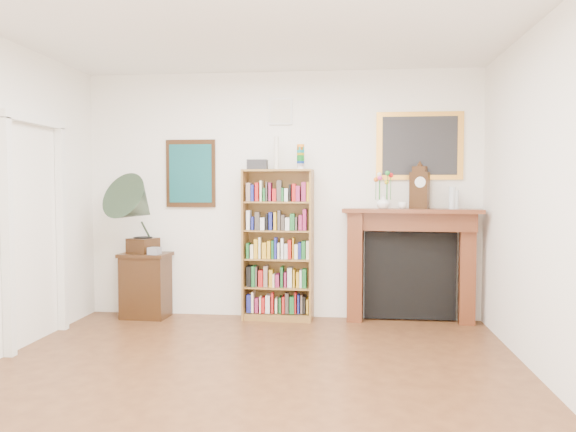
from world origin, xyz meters
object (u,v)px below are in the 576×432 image
Objects in this scene: mantel_clock at (419,188)px; bookshelf at (278,236)px; side_cabinet at (146,285)px; teacup at (403,205)px; cd_stack at (154,251)px; fireplace at (411,255)px; bottle_right at (456,200)px; flower_vase at (383,202)px; gramophone at (138,209)px; bottle_left at (452,198)px.

bookshelf is at bearing -156.70° from mantel_clock.
teacup is (2.89, 0.02, 0.92)m from side_cabinet.
cd_stack is 3.01m from mantel_clock.
fireplace is 7.59× the size of bottle_right.
flower_vase is 0.75× the size of bottle_right.
side_cabinet is 3.01m from fireplace.
cd_stack is (-1.37, -0.18, -0.16)m from bookshelf.
mantel_clock is (3.10, 0.19, 0.23)m from gramophone.
side_cabinet is at bearing -179.67° from teacup.
side_cabinet is at bearing -171.93° from fireplace.
bookshelf reaches higher than gramophone.
bottle_left is at bearing 3.59° from side_cabinet.
cd_stack is 0.80× the size of flower_vase.
flower_vase is at bearing -179.17° from bottle_left.
teacup is 0.47× the size of bottle_right.
side_cabinet is at bearing -155.63° from mantel_clock.
gramophone reaches higher than cd_stack.
bookshelf is 1.98m from bottle_right.
side_cabinet is 3.27m from mantel_clock.
side_cabinet is (-1.52, -0.06, -0.57)m from bookshelf.
bookshelf is at bearing 7.59° from cd_stack.
teacup reaches higher than side_cabinet.
fireplace is at bearing 14.33° from flower_vase.
mantel_clock is at bearing 3.59° from cd_stack.
side_cabinet is at bearing 97.94° from gramophone.
gramophone is at bearing -169.43° from fireplace.
bottle_right is at bearing 3.79° from side_cabinet.
cd_stack is at bearing 24.77° from gramophone.
mantel_clock reaches higher than bottle_right.
gramophone is 1.96× the size of mantel_clock.
side_cabinet is at bearing -174.23° from bookshelf.
side_cabinet is 2.85m from flower_vase.
teacup is at bearing -177.44° from bottle_left.
bottle_right is (0.04, 0.01, -0.02)m from bottle_left.
mantel_clock is at bearing 179.14° from bottle_right.
bottle_right is at bearing 16.70° from bottle_left.
bookshelf is at bearing 179.86° from bottle_right.
mantel_clock is at bearing 4.01° from side_cabinet.
fireplace is 16.00× the size of teacup.
mantel_clock is (3.07, 0.06, 1.11)m from side_cabinet.
mantel_clock is at bearing 176.86° from bottle_left.
bookshelf is 8.10× the size of bottle_left.
bookshelf is at bearing 179.46° from bottle_left.
fireplace is at bearing 170.86° from bottle_left.
mantel_clock reaches higher than side_cabinet.
bottle_left reaches higher than cd_stack.
cd_stack is 0.26× the size of mantel_clock.
bottle_left is at bearing 3.04° from bookshelf.
gramophone is 3.77× the size of bottle_left.
bookshelf reaches higher than flower_vase.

